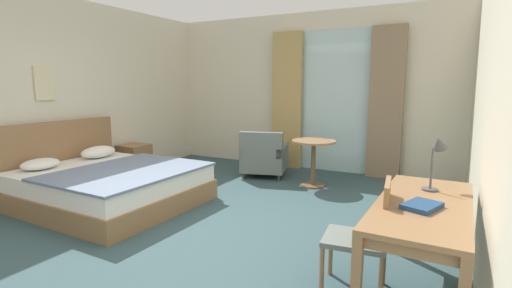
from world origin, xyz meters
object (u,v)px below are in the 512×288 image
Objects in this scene: bed at (106,184)px; writing_desk at (423,214)px; armchair_by_window at (264,158)px; round_cafe_table at (314,152)px; nightstand at (134,160)px; closed_book at (422,206)px; framed_picture at (44,83)px; desk_chair at (367,232)px; desk_lamp at (437,151)px.

bed is 1.46× the size of writing_desk.
round_cafe_table is at bearing -13.56° from armchair_by_window.
armchair_by_window is at bearing 63.42° from bed.
nightstand is 5.10m from writing_desk.
round_cafe_table reaches higher than nightstand.
framed_picture reaches higher than closed_book.
bed is 2.62m from armchair_by_window.
nightstand is 0.74× the size of round_cafe_table.
desk_chair is at bearing -63.05° from round_cafe_table.
round_cafe_table is 1.50× the size of framed_picture.
writing_desk is (3.88, -0.47, 0.39)m from bed.
closed_book is (-0.00, -0.15, 0.10)m from writing_desk.
bed is at bearing 179.37° from desk_lamp.
closed_book is 0.28× the size of armchair_by_window.
desk_chair is 3.02m from round_cafe_table.
bed is 2.33× the size of armchair_by_window.
framed_picture is at bearing -166.61° from closed_book.
writing_desk is at bearing -56.07° from round_cafe_table.
bed is 4.00m from desk_lamp.
bed is 8.24× the size of closed_book.
framed_picture is at bearing -179.84° from bed.
bed is 4.65× the size of framed_picture.
framed_picture is (-3.28, -2.11, 1.06)m from round_cafe_table.
nightstand is 5.06m from desk_lamp.
bed is 1.74m from framed_picture.
armchair_by_window is (-2.71, 2.81, -0.34)m from writing_desk.
bed is 3.96m from closed_book.
bed reaches higher than closed_book.
writing_desk is 0.18m from closed_book.
armchair_by_window reaches higher than closed_book.
nightstand is at bearing 163.88° from desk_lamp.
armchair_by_window is at bearing 45.45° from framed_picture.
round_cafe_table is at bearing 44.55° from bed.
desk_lamp is (0.41, 0.54, 0.57)m from desk_chair.
desk_lamp reaches higher than armchair_by_window.
nightstand is 4.79m from desk_chair.
writing_desk is 0.42m from desk_chair.
desk_chair is at bearing -162.74° from writing_desk.
desk_lamp reaches higher than closed_book.
writing_desk is 5.66× the size of closed_book.
nightstand is at bearing -165.76° from round_cafe_table.
nightstand is (-0.87, 1.34, -0.00)m from bed.
desk_lamp is 0.63× the size of round_cafe_table.
framed_picture reaches higher than desk_lamp.
framed_picture is (-1.14, -0.00, 1.32)m from bed.
round_cafe_table is (-1.73, 2.73, -0.23)m from closed_book.
desk_chair is 0.89m from desk_lamp.
bed is at bearing -168.68° from closed_book.
desk_chair is 1.23× the size of round_cafe_table.
armchair_by_window reaches higher than writing_desk.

